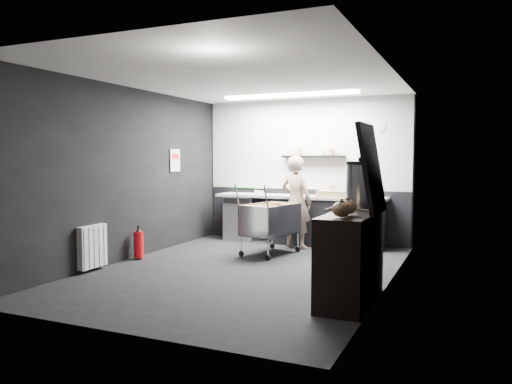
% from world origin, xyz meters
% --- Properties ---
extents(floor, '(5.50, 5.50, 0.00)m').
position_xyz_m(floor, '(0.00, 0.00, 0.00)').
color(floor, black).
rests_on(floor, ground).
extents(ceiling, '(5.50, 5.50, 0.00)m').
position_xyz_m(ceiling, '(0.00, 0.00, 2.70)').
color(ceiling, white).
rests_on(ceiling, wall_back).
extents(wall_back, '(5.50, 0.00, 5.50)m').
position_xyz_m(wall_back, '(0.00, 2.75, 1.35)').
color(wall_back, black).
rests_on(wall_back, floor).
extents(wall_front, '(5.50, 0.00, 5.50)m').
position_xyz_m(wall_front, '(0.00, -2.75, 1.35)').
color(wall_front, black).
rests_on(wall_front, floor).
extents(wall_left, '(0.00, 5.50, 5.50)m').
position_xyz_m(wall_left, '(-2.00, 0.00, 1.35)').
color(wall_left, black).
rests_on(wall_left, floor).
extents(wall_right, '(0.00, 5.50, 5.50)m').
position_xyz_m(wall_right, '(2.00, 0.00, 1.35)').
color(wall_right, black).
rests_on(wall_right, floor).
extents(kitchen_wall_panel, '(3.95, 0.02, 1.70)m').
position_xyz_m(kitchen_wall_panel, '(0.00, 2.73, 1.85)').
color(kitchen_wall_panel, '#B6B7B2').
rests_on(kitchen_wall_panel, wall_back).
extents(dado_panel, '(3.95, 0.02, 1.00)m').
position_xyz_m(dado_panel, '(0.00, 2.73, 0.50)').
color(dado_panel, black).
rests_on(dado_panel, wall_back).
extents(floating_shelf, '(1.20, 0.22, 0.04)m').
position_xyz_m(floating_shelf, '(0.20, 2.62, 1.62)').
color(floating_shelf, black).
rests_on(floating_shelf, wall_back).
extents(wall_clock, '(0.20, 0.03, 0.20)m').
position_xyz_m(wall_clock, '(1.40, 2.72, 2.15)').
color(wall_clock, silver).
rests_on(wall_clock, wall_back).
extents(poster, '(0.02, 0.30, 0.40)m').
position_xyz_m(poster, '(-1.98, 1.30, 1.55)').
color(poster, silver).
rests_on(poster, wall_left).
extents(poster_red_band, '(0.02, 0.22, 0.10)m').
position_xyz_m(poster_red_band, '(-1.98, 1.30, 1.62)').
color(poster_red_band, red).
rests_on(poster_red_band, poster).
extents(radiator, '(0.10, 0.50, 0.60)m').
position_xyz_m(radiator, '(-1.94, -0.90, 0.35)').
color(radiator, silver).
rests_on(radiator, wall_left).
extents(ceiling_strip, '(2.40, 0.20, 0.04)m').
position_xyz_m(ceiling_strip, '(0.00, 1.85, 2.67)').
color(ceiling_strip, white).
rests_on(ceiling_strip, ceiling).
extents(prep_counter, '(3.20, 0.61, 0.90)m').
position_xyz_m(prep_counter, '(0.14, 2.42, 0.46)').
color(prep_counter, black).
rests_on(prep_counter, floor).
extents(person, '(0.67, 0.51, 1.63)m').
position_xyz_m(person, '(0.09, 1.97, 0.82)').
color(person, '#C3B29B').
rests_on(person, floor).
extents(shopping_cart, '(0.83, 1.16, 1.13)m').
position_xyz_m(shopping_cart, '(-0.11, 1.25, 0.54)').
color(shopping_cart, silver).
rests_on(shopping_cart, floor).
extents(sideboard, '(0.56, 1.32, 1.97)m').
position_xyz_m(sideboard, '(1.74, -0.89, 0.62)').
color(sideboard, black).
rests_on(sideboard, floor).
extents(fire_extinguisher, '(0.15, 0.15, 0.51)m').
position_xyz_m(fire_extinguisher, '(-1.85, 0.03, 0.25)').
color(fire_extinguisher, red).
rests_on(fire_extinguisher, floor).
extents(cardboard_box, '(0.57, 0.45, 0.11)m').
position_xyz_m(cardboard_box, '(0.67, 2.37, 0.96)').
color(cardboard_box, '#967E50').
rests_on(cardboard_box, prep_counter).
extents(pink_tub, '(0.22, 0.22, 0.22)m').
position_xyz_m(pink_tub, '(0.56, 2.42, 1.01)').
color(pink_tub, silver).
rests_on(pink_tub, prep_counter).
extents(white_container, '(0.19, 0.17, 0.15)m').
position_xyz_m(white_container, '(-0.79, 2.37, 0.97)').
color(white_container, silver).
rests_on(white_container, prep_counter).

